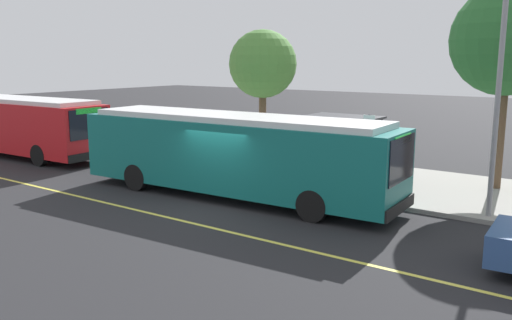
# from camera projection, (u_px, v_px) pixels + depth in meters

# --- Properties ---
(ground_plane) EXTENTS (120.00, 120.00, 0.00)m
(ground_plane) POSITION_uv_depth(u_px,v_px,m) (221.00, 204.00, 18.42)
(ground_plane) COLOR #232326
(sidewalk_curb) EXTENTS (44.00, 6.40, 0.15)m
(sidewalk_curb) POSITION_uv_depth(u_px,v_px,m) (310.00, 172.00, 23.19)
(sidewalk_curb) COLOR gray
(sidewalk_curb) RESTS_ON ground_plane
(lane_stripe_center) EXTENTS (36.00, 0.14, 0.01)m
(lane_stripe_center) POSITION_uv_depth(u_px,v_px,m) (176.00, 219.00, 16.67)
(lane_stripe_center) COLOR #E0D64C
(lane_stripe_center) RESTS_ON ground_plane
(transit_bus_main) EXTENTS (12.26, 3.18, 2.95)m
(transit_bus_main) POSITION_uv_depth(u_px,v_px,m) (233.00, 152.00, 19.08)
(transit_bus_main) COLOR #146B66
(transit_bus_main) RESTS_ON ground_plane
(transit_bus_second) EXTENTS (11.56, 3.05, 2.95)m
(transit_bus_second) POSITION_uv_depth(u_px,v_px,m) (15.00, 124.00, 27.51)
(transit_bus_second) COLOR red
(transit_bus_second) RESTS_ON ground_plane
(bus_shelter) EXTENTS (2.90, 1.60, 2.48)m
(bus_shelter) POSITION_uv_depth(u_px,v_px,m) (341.00, 133.00, 21.92)
(bus_shelter) COLOR #333338
(bus_shelter) RESTS_ON sidewalk_curb
(waiting_bench) EXTENTS (1.60, 0.48, 0.95)m
(waiting_bench) POSITION_uv_depth(u_px,v_px,m) (349.00, 165.00, 21.89)
(waiting_bench) COLOR brown
(waiting_bench) RESTS_ON sidewalk_curb
(route_sign_post) EXTENTS (0.44, 0.08, 2.80)m
(route_sign_post) POSITION_uv_depth(u_px,v_px,m) (368.00, 143.00, 19.10)
(route_sign_post) COLOR #333338
(route_sign_post) RESTS_ON sidewalk_curb
(pedestrian_commuter) EXTENTS (0.24, 0.40, 1.69)m
(pedestrian_commuter) POSITION_uv_depth(u_px,v_px,m) (374.00, 164.00, 19.53)
(pedestrian_commuter) COLOR #282D47
(pedestrian_commuter) RESTS_ON sidewalk_curb
(street_tree_near_shelter) EXTENTS (3.29, 3.29, 6.11)m
(street_tree_near_shelter) POSITION_uv_depth(u_px,v_px,m) (263.00, 65.00, 26.19)
(street_tree_near_shelter) COLOR brown
(street_tree_near_shelter) RESTS_ON sidewalk_curb
(street_tree_upstreet) EXTENTS (3.96, 3.96, 7.35)m
(street_tree_upstreet) POSITION_uv_depth(u_px,v_px,m) (507.00, 41.00, 19.14)
(street_tree_upstreet) COLOR brown
(street_tree_upstreet) RESTS_ON sidewalk_curb
(utility_pole) EXTENTS (0.16, 0.16, 6.40)m
(utility_pole) POSITION_uv_depth(u_px,v_px,m) (497.00, 111.00, 15.97)
(utility_pole) COLOR gray
(utility_pole) RESTS_ON sidewalk_curb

